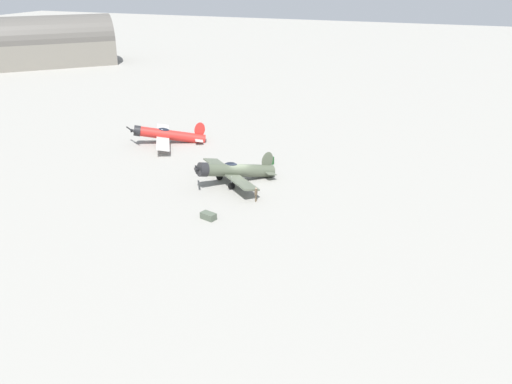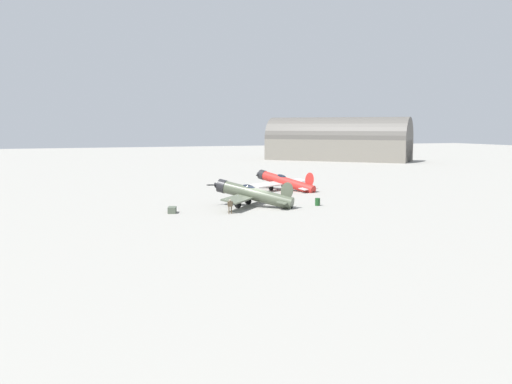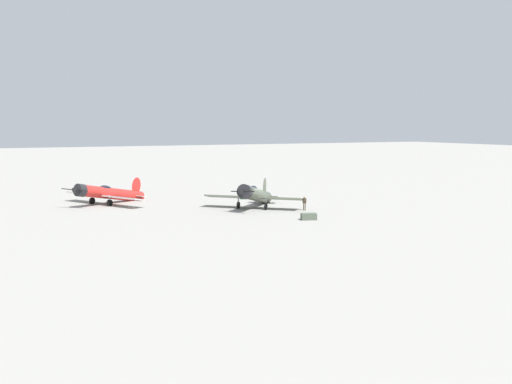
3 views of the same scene
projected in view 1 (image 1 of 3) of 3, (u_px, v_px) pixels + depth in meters
ground_plane at (238, 182)px, 64.06m from camera, size 400.00×400.00×0.00m
airplane_foreground at (234, 170)px, 63.25m from camera, size 9.79×9.62×3.38m
airplane_mid_apron at (167, 135)px, 77.37m from camera, size 10.79×11.77×3.37m
ground_crew_mechanic at (256, 193)px, 58.49m from camera, size 0.27×0.63×1.62m
equipment_crate at (208, 216)px, 54.66m from camera, size 1.75×1.29×0.68m
fuel_drum at (272, 161)px, 69.74m from camera, size 0.64×0.64×0.92m
distant_hangar at (30, 46)px, 134.44m from camera, size 36.73×36.69×12.31m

